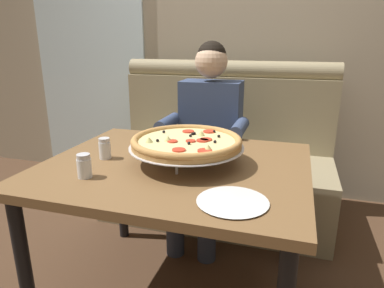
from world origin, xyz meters
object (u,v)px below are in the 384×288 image
diner_main (207,131)px  patio_chair (101,108)px  pizza (187,142)px  shaker_pepper_flakes (84,168)px  booth_bench (219,162)px  shaker_oregano (105,150)px  plate_near_left (233,200)px  dining_table (175,180)px

diner_main → patio_chair: size_ratio=1.48×
diner_main → pizza: diner_main is taller
shaker_pepper_flakes → pizza: bearing=38.6°
booth_bench → diner_main: bearing=-96.2°
pizza → shaker_oregano: bearing=-173.2°
shaker_oregano → diner_main: bearing=66.8°
booth_bench → plate_near_left: booth_bench is taller
booth_bench → shaker_pepper_flakes: 1.32m
pizza → shaker_pepper_flakes: size_ratio=5.19×
pizza → shaker_pepper_flakes: bearing=-141.4°
shaker_oregano → plate_near_left: (0.67, -0.28, -0.03)m
dining_table → shaker_oregano: bearing=-174.7°
booth_bench → dining_table: size_ratio=1.34×
pizza → plate_near_left: (0.28, -0.33, -0.09)m
dining_table → patio_chair: patio_chair is taller
dining_table → patio_chair: (-1.63, 2.02, -0.12)m
dining_table → shaker_oregano: shaker_oregano is taller
dining_table → plate_near_left: plate_near_left is taller
dining_table → shaker_pepper_flakes: size_ratio=11.92×
pizza → diner_main: bearing=96.7°
booth_bench → pizza: size_ratio=3.09×
booth_bench → pizza: 1.05m
shaker_pepper_flakes → patio_chair: bearing=120.2°
shaker_oregano → plate_near_left: size_ratio=0.40×
dining_table → booth_bench: bearing=90.0°
shaker_oregano → patio_chair: 2.43m
dining_table → pizza: (0.05, 0.02, 0.18)m
dining_table → diner_main: 0.70m
patio_chair → shaker_oregano: bearing=-57.8°
booth_bench → pizza: (0.05, -0.95, 0.44)m
pizza → plate_near_left: 0.44m
booth_bench → patio_chair: 1.95m
plate_near_left → dining_table: bearing=136.0°
booth_bench → shaker_oregano: size_ratio=15.94×
shaker_pepper_flakes → shaker_oregano: bearing=100.4°
diner_main → pizza: bearing=-83.3°
patio_chair → plate_near_left: bearing=-50.0°
dining_table → patio_chair: 2.60m
pizza → shaker_oregano: pizza is taller
plate_near_left → patio_chair: 3.06m
diner_main → plate_near_left: size_ratio=4.98×
shaker_oregano → dining_table: bearing=5.3°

